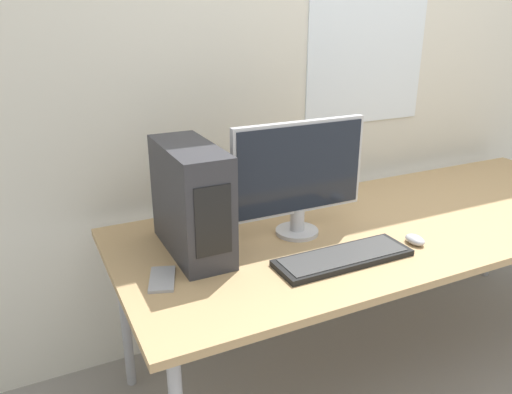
# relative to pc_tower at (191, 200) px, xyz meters

# --- Properties ---
(wall_back) EXTENTS (8.00, 0.07, 2.70)m
(wall_back) POSITION_rel_pc_tower_xyz_m (0.86, 0.48, 0.44)
(wall_back) COLOR beige
(wall_back) RESTS_ON ground_plane
(desk) EXTENTS (2.33, 0.89, 0.72)m
(desk) POSITION_rel_pc_tower_xyz_m (0.86, -0.10, -0.23)
(desk) COLOR tan
(desk) RESTS_ON ground_plane
(pc_tower) EXTENTS (0.17, 0.42, 0.39)m
(pc_tower) POSITION_rel_pc_tower_xyz_m (0.00, 0.00, 0.00)
(pc_tower) COLOR #2D2D33
(pc_tower) RESTS_ON desk
(monitor_main) EXTENTS (0.53, 0.16, 0.44)m
(monitor_main) POSITION_rel_pc_tower_xyz_m (0.41, -0.04, 0.05)
(monitor_main) COLOR #B7B7BC
(monitor_main) RESTS_ON desk
(keyboard) EXTENTS (0.49, 0.16, 0.02)m
(keyboard) POSITION_rel_pc_tower_xyz_m (0.44, -0.30, -0.18)
(keyboard) COLOR black
(keyboard) RESTS_ON desk
(mouse) EXTENTS (0.05, 0.08, 0.03)m
(mouse) POSITION_rel_pc_tower_xyz_m (0.75, -0.31, -0.18)
(mouse) COLOR #B2B2B7
(mouse) RESTS_ON desk
(cell_phone) EXTENTS (0.12, 0.17, 0.01)m
(cell_phone) POSITION_rel_pc_tower_xyz_m (-0.16, -0.16, -0.19)
(cell_phone) COLOR #99999E
(cell_phone) RESTS_ON desk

